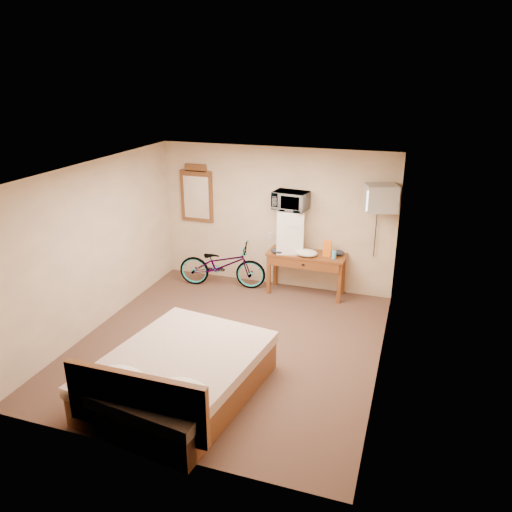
% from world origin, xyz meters
% --- Properties ---
extents(room, '(4.60, 4.64, 2.50)m').
position_xyz_m(room, '(-0.00, 0.00, 1.25)').
color(room, '#422B21').
rests_on(room, ground).
extents(desk, '(1.35, 0.54, 0.75)m').
position_xyz_m(desk, '(0.65, 2.00, 0.63)').
color(desk, brown).
rests_on(desk, floor).
extents(mini_fridge, '(0.55, 0.54, 0.74)m').
position_xyz_m(mini_fridge, '(0.33, 2.06, 1.12)').
color(mini_fridge, white).
rests_on(mini_fridge, desk).
extents(microwave, '(0.61, 0.45, 0.31)m').
position_xyz_m(microwave, '(0.33, 2.06, 1.65)').
color(microwave, white).
rests_on(microwave, mini_fridge).
extents(snack_bag, '(0.14, 0.08, 0.27)m').
position_xyz_m(snack_bag, '(1.00, 2.02, 0.89)').
color(snack_bag, orange).
rests_on(snack_bag, desk).
extents(blue_cup, '(0.08, 0.08, 0.13)m').
position_xyz_m(blue_cup, '(1.13, 1.94, 0.82)').
color(blue_cup, '#46B1F1').
rests_on(blue_cup, desk).
extents(cloth_cream, '(0.37, 0.28, 0.11)m').
position_xyz_m(cloth_cream, '(0.68, 1.91, 0.81)').
color(cloth_cream, beige).
rests_on(cloth_cream, desk).
extents(cloth_dark_a, '(0.25, 0.18, 0.09)m').
position_xyz_m(cloth_dark_a, '(0.18, 1.88, 0.80)').
color(cloth_dark_a, black).
rests_on(cloth_dark_a, desk).
extents(cloth_dark_b, '(0.20, 0.16, 0.09)m').
position_xyz_m(cloth_dark_b, '(1.18, 2.11, 0.80)').
color(cloth_dark_b, black).
rests_on(cloth_dark_b, desk).
extents(crt_television, '(0.58, 0.64, 0.42)m').
position_xyz_m(crt_television, '(1.80, 2.02, 1.82)').
color(crt_television, black).
rests_on(crt_television, room).
extents(wall_mirror, '(0.62, 0.04, 1.06)m').
position_xyz_m(wall_mirror, '(-1.49, 2.27, 1.57)').
color(wall_mirror, brown).
rests_on(wall_mirror, room).
extents(bicycle, '(1.65, 0.79, 0.83)m').
position_xyz_m(bicycle, '(-0.86, 1.87, 0.41)').
color(bicycle, black).
rests_on(bicycle, floor).
extents(bed, '(1.90, 2.35, 0.90)m').
position_xyz_m(bed, '(-0.12, -1.37, 0.29)').
color(bed, brown).
rests_on(bed, floor).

